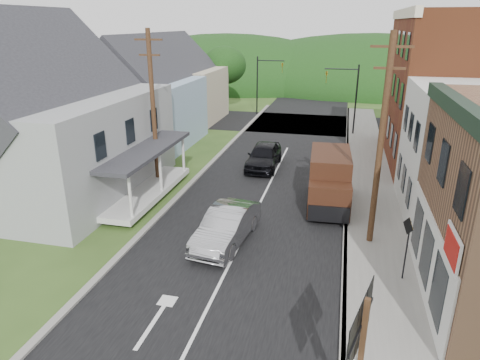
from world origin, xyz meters
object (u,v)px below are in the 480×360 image
Objects in this scene: warning_sign at (407,240)px; dark_sedan at (264,156)px; delivery_van at (329,180)px; silver_sedan at (226,227)px; route_sign_cluster at (359,349)px.

dark_sedan is at bearing 99.48° from warning_sign.
warning_sign is at bearing -68.20° from delivery_van.
silver_sedan is 6.75m from delivery_van.
route_sign_cluster reaches higher than warning_sign.
silver_sedan is 10.19m from route_sign_cluster.
delivery_van is 2.04× the size of warning_sign.
warning_sign is (7.26, -1.40, 0.98)m from silver_sedan.
delivery_van is at bearing 57.96° from silver_sedan.
warning_sign is at bearing 89.51° from route_sign_cluster.
delivery_van is 7.34m from warning_sign.
delivery_van is at bearing -50.89° from dark_sedan.
dark_sedan is 7.14m from delivery_van.
route_sign_cluster is at bearing -73.91° from dark_sedan.
warning_sign is (7.59, -12.15, 0.93)m from dark_sedan.
route_sign_cluster is (1.16, -13.74, 1.12)m from delivery_van.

